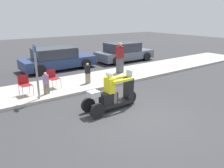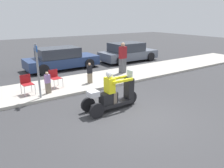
{
  "view_description": "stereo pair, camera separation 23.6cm",
  "coord_description": "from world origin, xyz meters",
  "views": [
    {
      "loc": [
        -4.67,
        -4.96,
        3.32
      ],
      "look_at": [
        -0.3,
        1.07,
        0.99
      ],
      "focal_mm": 35.0,
      "sensor_mm": 36.0,
      "label": 1
    },
    {
      "loc": [
        -4.47,
        -5.1,
        3.32
      ],
      "look_at": [
        -0.3,
        1.07,
        0.99
      ],
      "focal_mm": 35.0,
      "sensor_mm": 36.0,
      "label": 2
    }
  ],
  "objects": [
    {
      "name": "parked_car_lot_left",
      "position": [
        0.58,
        8.29,
        0.67
      ],
      "size": [
        4.63,
        2.07,
        1.39
      ],
      "color": "navy",
      "rests_on": "ground"
    },
    {
      "name": "street_sign",
      "position": [
        -2.22,
        3.45,
        1.32
      ],
      "size": [
        0.08,
        0.36,
        2.2
      ],
      "color": "gray",
      "rests_on": "sidewalk_strip"
    },
    {
      "name": "folding_chair_curbside",
      "position": [
        -2.53,
        4.23,
        0.62
      ],
      "size": [
        0.5,
        0.5,
        0.82
      ],
      "color": "#A5A8AD",
      "rests_on": "sidewalk_strip"
    },
    {
      "name": "motorcycle_trike",
      "position": [
        -0.29,
        1.07,
        0.54
      ],
      "size": [
        2.24,
        0.73,
        1.5
      ],
      "color": "black",
      "rests_on": "ground"
    },
    {
      "name": "spectator_by_tree",
      "position": [
        3.0,
        4.86,
        0.97
      ],
      "size": [
        0.45,
        0.3,
        1.76
      ],
      "color": "#515156",
      "rests_on": "sidewalk_strip"
    },
    {
      "name": "sidewalk_strip",
      "position": [
        0.0,
        4.6,
        0.06
      ],
      "size": [
        28.0,
        2.8,
        0.12
      ],
      "color": "#B2ADA3",
      "rests_on": "ground"
    },
    {
      "name": "spectator_mid_group",
      "position": [
        -1.77,
        3.81,
        0.58
      ],
      "size": [
        0.26,
        0.2,
        0.95
      ],
      "color": "#726656",
      "rests_on": "sidewalk_strip"
    },
    {
      "name": "parked_car_lot_center",
      "position": [
        5.75,
        7.9,
        0.67
      ],
      "size": [
        4.44,
        2.07,
        1.4
      ],
      "color": "slate",
      "rests_on": "ground"
    },
    {
      "name": "folding_chair_set_back",
      "position": [
        -1.22,
        4.47,
        0.62
      ],
      "size": [
        0.53,
        0.53,
        0.82
      ],
      "color": "#A5A8AD",
      "rests_on": "sidewalk_strip"
    },
    {
      "name": "ground_plane",
      "position": [
        0.0,
        0.0,
        0.0
      ],
      "size": [
        60.0,
        60.0,
        0.0
      ],
      "primitive_type": "plane",
      "color": "#38383A"
    },
    {
      "name": "spectator_end_of_line",
      "position": [
        0.45,
        4.15,
        0.61
      ],
      "size": [
        0.26,
        0.18,
        1.02
      ],
      "color": "gray",
      "rests_on": "sidewalk_strip"
    }
  ]
}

